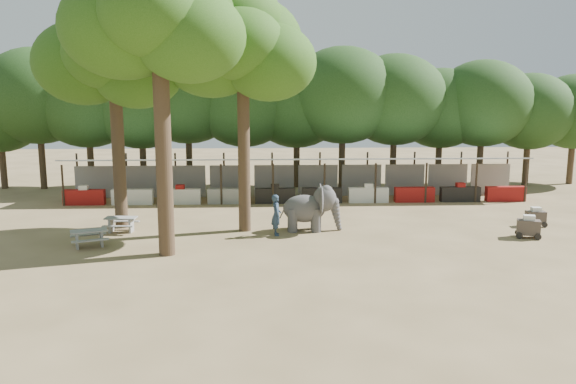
{
  "coord_description": "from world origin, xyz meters",
  "views": [
    {
      "loc": [
        -2.18,
        -19.99,
        6.21
      ],
      "look_at": [
        -1.0,
        5.0,
        2.0
      ],
      "focal_mm": 35.0,
      "sensor_mm": 36.0,
      "label": 1
    }
  ],
  "objects_px": {
    "yard_tree_center": "(156,17)",
    "elephant": "(311,208)",
    "handler": "(276,215)",
    "cart_back": "(536,217)",
    "yard_tree_left": "(112,54)",
    "picnic_table_far": "(121,222)",
    "cart_front": "(529,227)",
    "yard_tree_back": "(240,46)",
    "picnic_table_near": "(89,236)"
  },
  "relations": [
    {
      "from": "picnic_table_near",
      "to": "cart_back",
      "type": "bearing_deg",
      "value": -12.44
    },
    {
      "from": "yard_tree_left",
      "to": "picnic_table_far",
      "type": "bearing_deg",
      "value": -73.88
    },
    {
      "from": "handler",
      "to": "cart_back",
      "type": "bearing_deg",
      "value": -89.06
    },
    {
      "from": "handler",
      "to": "picnic_table_near",
      "type": "relative_size",
      "value": 1.02
    },
    {
      "from": "yard_tree_left",
      "to": "elephant",
      "type": "distance_m",
      "value": 11.77
    },
    {
      "from": "handler",
      "to": "cart_back",
      "type": "distance_m",
      "value": 12.78
    },
    {
      "from": "cart_front",
      "to": "handler",
      "type": "bearing_deg",
      "value": -164.84
    },
    {
      "from": "yard_tree_back",
      "to": "elephant",
      "type": "xyz_separation_m",
      "value": [
        3.28,
        -0.32,
        -7.46
      ]
    },
    {
      "from": "yard_tree_center",
      "to": "picnic_table_far",
      "type": "xyz_separation_m",
      "value": [
        -2.64,
        3.74,
        -8.74
      ]
    },
    {
      "from": "handler",
      "to": "cart_front",
      "type": "height_order",
      "value": "handler"
    },
    {
      "from": "picnic_table_far",
      "to": "yard_tree_center",
      "type": "bearing_deg",
      "value": -51.58
    },
    {
      "from": "handler",
      "to": "cart_back",
      "type": "height_order",
      "value": "handler"
    },
    {
      "from": "handler",
      "to": "cart_front",
      "type": "relative_size",
      "value": 1.53
    },
    {
      "from": "picnic_table_near",
      "to": "picnic_table_far",
      "type": "distance_m",
      "value": 2.73
    },
    {
      "from": "yard_tree_left",
      "to": "picnic_table_near",
      "type": "bearing_deg",
      "value": -94.67
    },
    {
      "from": "yard_tree_left",
      "to": "picnic_table_far",
      "type": "height_order",
      "value": "yard_tree_left"
    },
    {
      "from": "yard_tree_left",
      "to": "yard_tree_back",
      "type": "distance_m",
      "value": 6.09
    },
    {
      "from": "yard_tree_center",
      "to": "cart_back",
      "type": "distance_m",
      "value": 19.81
    },
    {
      "from": "elephant",
      "to": "handler",
      "type": "height_order",
      "value": "elephant"
    },
    {
      "from": "yard_tree_left",
      "to": "cart_back",
      "type": "distance_m",
      "value": 21.76
    },
    {
      "from": "picnic_table_far",
      "to": "yard_tree_back",
      "type": "bearing_deg",
      "value": 5.87
    },
    {
      "from": "yard_tree_left",
      "to": "yard_tree_center",
      "type": "height_order",
      "value": "yard_tree_center"
    },
    {
      "from": "yard_tree_back",
      "to": "cart_back",
      "type": "relative_size",
      "value": 11.12
    },
    {
      "from": "yard_tree_back",
      "to": "yard_tree_left",
      "type": "bearing_deg",
      "value": 170.54
    },
    {
      "from": "yard_tree_center",
      "to": "cart_back",
      "type": "xyz_separation_m",
      "value": [
        17.31,
        4.03,
        -8.74
      ]
    },
    {
      "from": "yard_tree_center",
      "to": "elephant",
      "type": "relative_size",
      "value": 4.25
    },
    {
      "from": "yard_tree_back",
      "to": "handler",
      "type": "height_order",
      "value": "yard_tree_back"
    },
    {
      "from": "picnic_table_far",
      "to": "picnic_table_near",
      "type": "bearing_deg",
      "value": -101.22
    },
    {
      "from": "yard_tree_center",
      "to": "cart_back",
      "type": "bearing_deg",
      "value": 13.1
    },
    {
      "from": "yard_tree_left",
      "to": "yard_tree_center",
      "type": "xyz_separation_m",
      "value": [
        3.0,
        -5.0,
        1.01
      ]
    },
    {
      "from": "yard_tree_left",
      "to": "cart_back",
      "type": "xyz_separation_m",
      "value": [
        20.31,
        -0.97,
        -7.73
      ]
    },
    {
      "from": "yard_tree_back",
      "to": "cart_back",
      "type": "xyz_separation_m",
      "value": [
        14.31,
        0.03,
        -8.08
      ]
    },
    {
      "from": "elephant",
      "to": "picnic_table_near",
      "type": "relative_size",
      "value": 1.54
    },
    {
      "from": "yard_tree_left",
      "to": "yard_tree_center",
      "type": "bearing_deg",
      "value": -59.04
    },
    {
      "from": "handler",
      "to": "picnic_table_near",
      "type": "distance_m",
      "value": 8.12
    },
    {
      "from": "elephant",
      "to": "picnic_table_far",
      "type": "bearing_deg",
      "value": -177.93
    },
    {
      "from": "picnic_table_far",
      "to": "cart_back",
      "type": "height_order",
      "value": "cart_back"
    },
    {
      "from": "elephant",
      "to": "handler",
      "type": "bearing_deg",
      "value": -150.53
    },
    {
      "from": "yard_tree_back",
      "to": "picnic_table_far",
      "type": "relative_size",
      "value": 7.61
    },
    {
      "from": "handler",
      "to": "cart_back",
      "type": "relative_size",
      "value": 1.84
    },
    {
      "from": "elephant",
      "to": "yard_tree_center",
      "type": "bearing_deg",
      "value": -147.15
    },
    {
      "from": "yard_tree_left",
      "to": "elephant",
      "type": "bearing_deg",
      "value": -8.1
    },
    {
      "from": "yard_tree_left",
      "to": "picnic_table_near",
      "type": "distance_m",
      "value": 8.65
    },
    {
      "from": "yard_tree_left",
      "to": "picnic_table_far",
      "type": "relative_size",
      "value": 7.38
    },
    {
      "from": "picnic_table_far",
      "to": "cart_front",
      "type": "distance_m",
      "value": 18.63
    },
    {
      "from": "picnic_table_far",
      "to": "cart_front",
      "type": "xyz_separation_m",
      "value": [
        18.52,
        -1.96,
        0.04
      ]
    },
    {
      "from": "picnic_table_near",
      "to": "cart_back",
      "type": "xyz_separation_m",
      "value": [
        20.63,
        2.92,
        -0.01
      ]
    },
    {
      "from": "elephant",
      "to": "handler",
      "type": "xyz_separation_m",
      "value": [
        -1.68,
        -0.85,
        -0.14
      ]
    },
    {
      "from": "yard_tree_center",
      "to": "handler",
      "type": "bearing_deg",
      "value": 31.56
    },
    {
      "from": "yard_tree_back",
      "to": "cart_front",
      "type": "xyz_separation_m",
      "value": [
        12.89,
        -2.21,
        -8.03
      ]
    }
  ]
}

